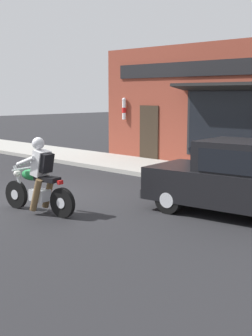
% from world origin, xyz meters
% --- Properties ---
extents(ground_plane, '(80.00, 80.00, 0.00)m').
position_xyz_m(ground_plane, '(0.00, 0.00, 0.00)').
color(ground_plane, black).
extents(sidewalk_curb, '(2.60, 22.00, 0.14)m').
position_xyz_m(sidewalk_curb, '(5.14, 3.00, 0.07)').
color(sidewalk_curb, '#9E9B93').
rests_on(sidewalk_curb, ground).
extents(storefront_building, '(1.25, 9.79, 4.20)m').
position_xyz_m(storefront_building, '(6.67, -0.73, 2.11)').
color(storefront_building, brown).
rests_on(storefront_building, ground).
extents(motorcycle_with_rider, '(0.66, 2.01, 1.62)m').
position_xyz_m(motorcycle_with_rider, '(-0.88, -1.42, 0.68)').
color(motorcycle_with_rider, black).
rests_on(motorcycle_with_rider, ground).
extents(car_hatchback, '(2.12, 3.96, 1.57)m').
position_xyz_m(car_hatchback, '(1.89, -4.58, 0.77)').
color(car_hatchback, black).
rests_on(car_hatchback, ground).
extents(trash_bin, '(0.56, 0.56, 0.98)m').
position_xyz_m(trash_bin, '(5.06, -2.69, 0.64)').
color(trash_bin, '#23512D').
rests_on(trash_bin, sidewalk_curb).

